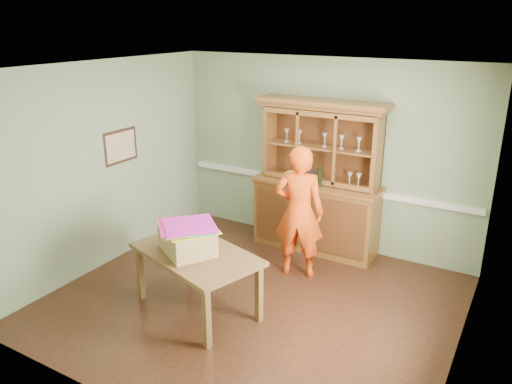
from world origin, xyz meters
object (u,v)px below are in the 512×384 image
Objects in this scene: china_hutch at (317,199)px; person at (299,212)px; cardboard_box at (187,240)px; dining_table at (196,259)px.

china_hutch reaches higher than person.
china_hutch reaches higher than cardboard_box.
person is at bearing -82.11° from china_hutch.
person is at bearing 62.79° from cardboard_box.
dining_table is at bearing 19.77° from cardboard_box.
dining_table is 0.24m from cardboard_box.
china_hutch is 3.59× the size of cardboard_box.
cardboard_box is 1.55m from person.
china_hutch is 2.31m from cardboard_box.
cardboard_box is at bearing -104.85° from china_hutch.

